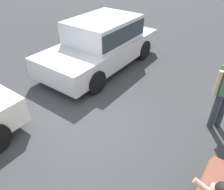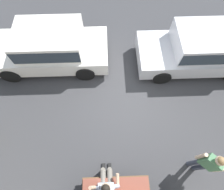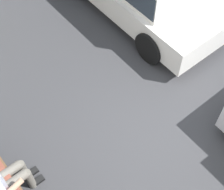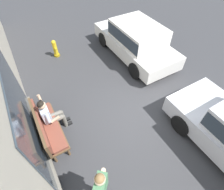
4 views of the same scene
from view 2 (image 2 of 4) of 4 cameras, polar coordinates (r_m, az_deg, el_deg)
ground_plane at (r=6.29m, az=5.43°, el=-1.09°), size 60.00×60.00×0.00m
person_on_phone at (r=4.97m, az=-1.87°, el=-26.72°), size 0.73×0.74×1.35m
parked_car_near at (r=7.16m, az=26.80°, el=13.51°), size 4.22×1.91×1.52m
parked_car_mid at (r=6.86m, az=-19.85°, el=14.72°), size 4.33×1.94×1.52m
pedestrian_standing at (r=5.25m, az=28.68°, el=-18.95°), size 0.43×0.40×1.73m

